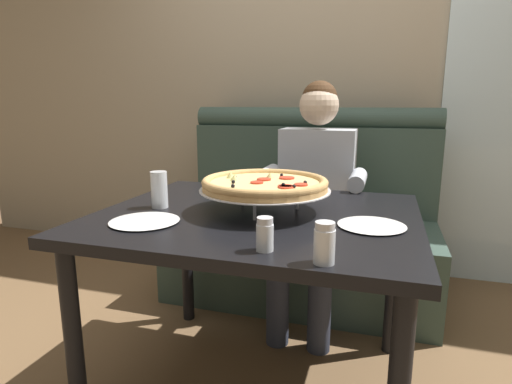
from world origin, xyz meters
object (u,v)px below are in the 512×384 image
at_px(shaker_parmesan, 265,237).
at_px(drinking_glass, 159,192).
at_px(plate_near_right, 372,224).
at_px(dining_table, 257,234).
at_px(pizza, 265,184).
at_px(diner_main, 314,189).
at_px(shaker_oregano, 324,246).
at_px(plate_near_left, 145,219).
at_px(patio_chair, 484,184).
at_px(booth_bench, 303,229).

xyz_separation_m(shaker_parmesan, drinking_glass, (-0.54, 0.35, 0.02)).
bearing_deg(plate_near_right, dining_table, 171.22).
bearing_deg(plate_near_right, pizza, 166.95).
height_order(diner_main, pizza, diner_main).
distance_m(plate_near_right, drinking_glass, 0.82).
xyz_separation_m(diner_main, plate_near_right, (0.32, -0.77, 0.05)).
bearing_deg(shaker_oregano, plate_near_left, 163.29).
relative_size(pizza, patio_chair, 0.58).
bearing_deg(shaker_parmesan, dining_table, 109.81).
bearing_deg(booth_bench, diner_main, -69.05).
relative_size(diner_main, pizza, 2.55).
height_order(booth_bench, pizza, booth_bench).
distance_m(booth_bench, plate_near_right, 1.17).
xyz_separation_m(shaker_oregano, drinking_glass, (-0.71, 0.40, 0.02)).
bearing_deg(patio_chair, diner_main, -126.79).
height_order(booth_bench, plate_near_left, booth_bench).
relative_size(pizza, shaker_oregano, 4.48).
distance_m(shaker_oregano, plate_near_right, 0.39).
height_order(plate_near_right, patio_chair, patio_chair).
xyz_separation_m(plate_near_left, plate_near_right, (0.76, 0.18, 0.00)).
height_order(dining_table, plate_near_left, plate_near_left).
xyz_separation_m(dining_table, diner_main, (0.10, 0.70, 0.05)).
bearing_deg(drinking_glass, shaker_oregano, -29.45).
xyz_separation_m(booth_bench, dining_table, (0.00, -0.97, 0.27)).
relative_size(shaker_oregano, shaker_parmesan, 1.15).
xyz_separation_m(booth_bench, patio_chair, (1.23, 1.24, 0.13)).
height_order(diner_main, shaker_oregano, diner_main).
bearing_deg(booth_bench, pizza, -88.71).
bearing_deg(booth_bench, drinking_glass, -111.29).
relative_size(shaker_parmesan, plate_near_right, 0.43).
bearing_deg(patio_chair, booth_bench, -134.72).
distance_m(pizza, drinking_glass, 0.42).
relative_size(dining_table, plate_near_right, 5.20).
height_order(pizza, shaker_oregano, pizza).
height_order(plate_near_left, plate_near_right, same).
xyz_separation_m(booth_bench, pizza, (0.02, -0.94, 0.46)).
bearing_deg(plate_near_left, diner_main, 65.15).
bearing_deg(drinking_glass, patio_chair, 54.21).
bearing_deg(plate_near_right, drinking_glass, 178.27).
bearing_deg(shaker_parmesan, pizza, 105.98).
distance_m(shaker_oregano, drinking_glass, 0.81).
bearing_deg(dining_table, patio_chair, 60.91).
bearing_deg(drinking_glass, dining_table, 5.90).
distance_m(plate_near_left, patio_chair, 2.92).
distance_m(dining_table, plate_near_right, 0.44).
relative_size(shaker_parmesan, patio_chair, 0.11).
bearing_deg(patio_chair, shaker_parmesan, -112.66).
bearing_deg(diner_main, dining_table, -98.26).
bearing_deg(drinking_glass, plate_near_right, -1.73).
xyz_separation_m(shaker_oregano, plate_near_right, (0.11, 0.38, -0.04)).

